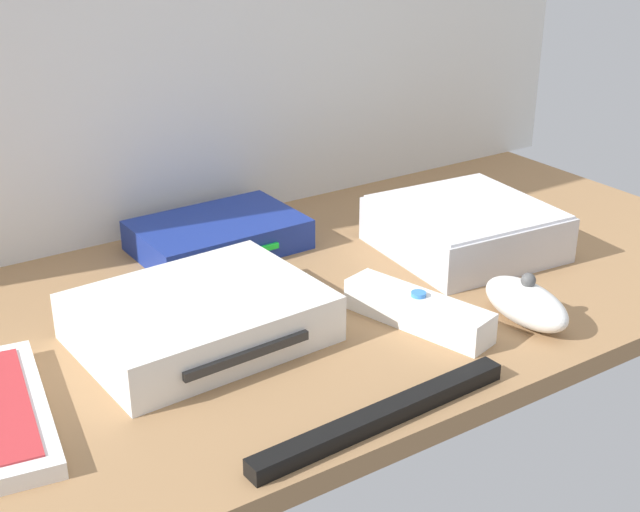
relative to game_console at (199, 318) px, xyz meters
The scene contains 7 objects.
ground_plane 14.81cm from the game_console, ahead, with size 100.00×48.00×2.00cm, color #936D47.
game_console is the anchor object (origin of this frame).
mini_computer 33.68cm from the game_console, ahead, with size 18.42×18.42×5.30cm.
network_router 20.60cm from the game_console, 57.66° to the left, with size 18.12×12.53×3.40cm.
remote_wand 20.10cm from the game_console, 25.99° to the right, with size 7.34×15.23×3.40cm.
remote_nunchuk 30.17cm from the game_console, 27.72° to the right, with size 4.79×10.16×5.10cm.
sensor_bar 20.53cm from the game_console, 73.92° to the right, with size 24.00×1.80×1.40cm, color black.
Camera 1 is at (-44.35, -66.36, 39.38)cm, focal length 49.68 mm.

